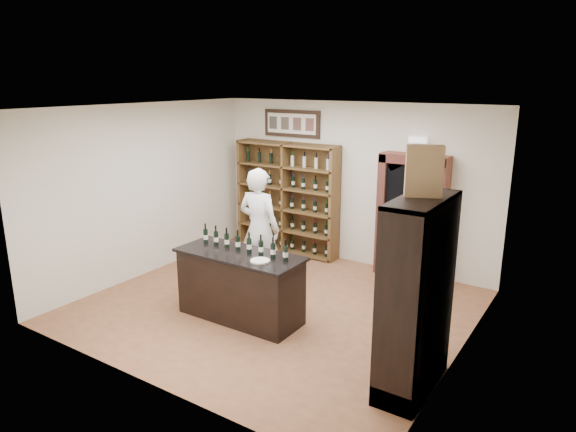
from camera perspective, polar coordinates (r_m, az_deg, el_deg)
The scene contains 22 objects.
floor at distance 8.02m, azimuth -1.40°, elevation -9.98°, with size 5.50×5.50×0.00m, color #945D3B.
ceiling at distance 7.28m, azimuth -1.55°, elevation 11.95°, with size 5.50×5.50×0.00m, color white.
wall_back at distance 9.62m, azimuth 7.05°, elevation 3.58°, with size 5.50×0.04×3.00m, color beige.
wall_left at distance 9.32m, azimuth -15.53°, elevation 2.77°, with size 0.04×5.00×3.00m, color beige.
wall_right at distance 6.42m, azimuth 19.18°, elevation -2.97°, with size 0.04×5.00×3.00m, color beige.
wine_shelf at distance 10.19m, azimuth -0.00°, elevation 2.04°, with size 2.20×0.38×2.20m.
framed_picture at distance 10.08m, azimuth 0.43°, elevation 10.24°, with size 1.25×0.04×0.52m, color black.
arched_doorway at distance 9.08m, azimuth 13.57°, elevation 0.23°, with size 1.17×0.35×2.17m.
emergency_light at distance 8.93m, azimuth 14.27°, elevation 8.20°, with size 0.30×0.10×0.10m, color white.
tasting_counter at distance 7.49m, azimuth -5.33°, elevation -7.78°, with size 1.88×0.78×1.00m.
counter_bottle_0 at distance 7.80m, azimuth -9.14°, elevation -2.19°, with size 0.07×0.07×0.30m.
counter_bottle_1 at distance 7.67m, azimuth -8.00°, elevation -2.45°, with size 0.07×0.07×0.30m.
counter_bottle_2 at distance 7.54m, azimuth -6.82°, elevation -2.71°, with size 0.07×0.07×0.30m.
counter_bottle_3 at distance 7.41m, azimuth -5.60°, elevation -2.99°, with size 0.07×0.07×0.30m.
counter_bottle_4 at distance 7.29m, azimuth -4.33°, elevation -3.27°, with size 0.07×0.07×0.30m.
counter_bottle_5 at distance 7.17m, azimuth -3.03°, elevation -3.55°, with size 0.07×0.07×0.30m.
counter_bottle_6 at distance 7.06m, azimuth -1.68°, elevation -3.85°, with size 0.07×0.07×0.30m.
counter_bottle_7 at distance 6.95m, azimuth -0.28°, elevation -4.15°, with size 0.07×0.07×0.30m.
side_cabinet at distance 5.94m, azimuth 14.17°, elevation -11.80°, with size 0.48×1.20×2.20m.
shopkeeper at distance 8.43m, azimuth -3.23°, elevation -1.41°, with size 0.74×0.48×2.02m, color white.
plate at distance 6.96m, azimuth -3.13°, elevation -5.00°, with size 0.27×0.27×0.02m, color silver.
wine_crate at distance 5.49m, azimuth 14.88°, elevation 4.84°, with size 0.38×0.16×0.53m, color tan.
Camera 1 is at (4.15, -5.97, 3.39)m, focal length 32.00 mm.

